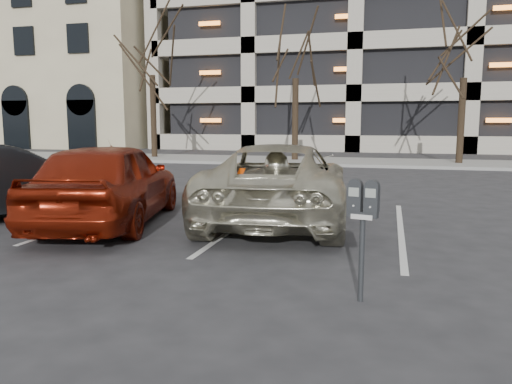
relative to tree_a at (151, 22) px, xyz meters
name	(u,v)px	position (x,y,z in m)	size (l,w,h in m)	color
ground	(295,261)	(10.00, -16.00, -6.50)	(140.00, 140.00, 0.00)	#28282B
sidewalk	(362,162)	(10.00, 0.00, -6.44)	(80.00, 4.00, 0.12)	gray
stall_lines	(244,222)	(8.60, -13.70, -6.49)	(16.90, 5.20, 0.00)	silver
office_building	(30,53)	(-18.00, 13.92, 0.99)	(26.00, 16.20, 15.00)	tan
tree_a	(151,22)	(0.00, 0.00, 0.00)	(3.96, 3.96, 8.99)	black
tree_b	(296,26)	(7.00, 0.00, -0.50)	(3.66, 3.66, 8.31)	black
tree_c	(467,23)	(14.00, 0.00, -0.70)	(3.53, 3.53, 8.03)	black
parking_meter	(363,210)	(10.93, -17.30, -5.54)	(0.34, 0.19, 1.25)	black
suv_silver	(279,182)	(9.19, -13.34, -5.78)	(2.92, 5.42, 1.45)	beige
car_red	(109,182)	(6.30, -14.47, -5.74)	(1.80, 4.48, 1.53)	maroon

